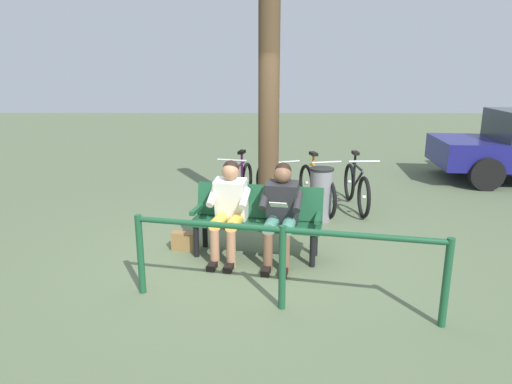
# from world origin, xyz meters

# --- Properties ---
(ground_plane) EXTENTS (40.00, 40.00, 0.00)m
(ground_plane) POSITION_xyz_m (0.00, 0.00, 0.00)
(ground_plane) COLOR #566647
(bench) EXTENTS (1.66, 0.79, 0.87)m
(bench) POSITION_xyz_m (-0.10, -0.13, 0.51)
(bench) COLOR #194C2D
(bench) RESTS_ON ground
(person_reading) EXTENTS (0.54, 0.82, 1.20)m
(person_reading) POSITION_xyz_m (-0.38, 0.10, 0.66)
(person_reading) COLOR #262628
(person_reading) RESTS_ON ground
(person_companion) EXTENTS (0.54, 0.82, 1.20)m
(person_companion) POSITION_xyz_m (0.24, -0.04, 0.66)
(person_companion) COLOR white
(person_companion) RESTS_ON ground
(handbag) EXTENTS (0.32, 0.19, 0.24)m
(handbag) POSITION_xyz_m (0.85, -0.25, 0.12)
(handbag) COLOR olive
(handbag) RESTS_ON ground
(tree_trunk) EXTENTS (0.31, 0.31, 4.05)m
(tree_trunk) POSITION_xyz_m (-0.26, -1.45, 2.03)
(tree_trunk) COLOR #4C3823
(tree_trunk) RESTS_ON ground
(litter_bin) EXTENTS (0.36, 0.36, 0.82)m
(litter_bin) POSITION_xyz_m (-1.07, -1.49, 0.41)
(litter_bin) COLOR slate
(litter_bin) RESTS_ON ground
(bicycle_green) EXTENTS (0.48, 1.68, 0.94)m
(bicycle_green) POSITION_xyz_m (-1.75, -2.14, 0.36)
(bicycle_green) COLOR black
(bicycle_green) RESTS_ON ground
(bicycle_red) EXTENTS (0.55, 1.65, 0.94)m
(bicycle_red) POSITION_xyz_m (-1.07, -2.05, 0.36)
(bicycle_red) COLOR black
(bicycle_red) RESTS_ON ground
(bicycle_orange) EXTENTS (0.70, 1.59, 0.94)m
(bicycle_orange) POSITION_xyz_m (-0.38, -2.05, 0.36)
(bicycle_orange) COLOR black
(bicycle_orange) RESTS_ON ground
(bicycle_blue) EXTENTS (0.55, 1.65, 0.94)m
(bicycle_blue) POSITION_xyz_m (0.22, -2.21, 0.36)
(bicycle_blue) COLOR black
(bicycle_blue) RESTS_ON ground
(railing_fence) EXTENTS (2.95, 0.70, 0.85)m
(railing_fence) POSITION_xyz_m (-0.34, 1.25, 0.59)
(railing_fence) COLOR #194C2D
(railing_fence) RESTS_ON ground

